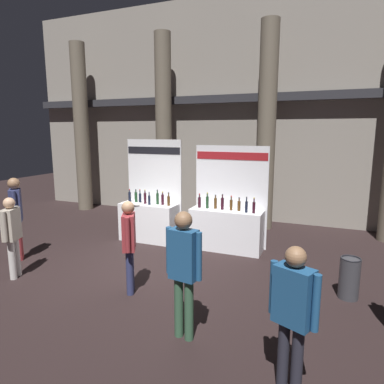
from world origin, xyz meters
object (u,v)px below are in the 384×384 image
(trash_bin, at_px, (349,278))
(visitor_0, at_px, (184,265))
(exhibitor_booth_1, at_px, (227,224))
(visitor_5, at_px, (12,231))
(visitor_2, at_px, (129,240))
(exhibitor_booth_0, at_px, (150,216))
(visitor_1, at_px, (16,212))
(visitor_3, at_px, (293,308))

(trash_bin, xyz_separation_m, visitor_0, (-2.14, -2.09, 0.70))
(exhibitor_booth_1, relative_size, visitor_0, 1.38)
(exhibitor_booth_1, relative_size, trash_bin, 3.43)
(visitor_5, bearing_deg, visitor_0, 60.61)
(visitor_0, bearing_deg, visitor_2, 157.11)
(exhibitor_booth_0, bearing_deg, visitor_1, -130.92)
(exhibitor_booth_0, relative_size, visitor_5, 1.64)
(exhibitor_booth_1, height_order, visitor_5, exhibitor_booth_1)
(exhibitor_booth_0, height_order, visitor_2, exhibitor_booth_0)
(visitor_0, bearing_deg, visitor_3, -8.72)
(exhibitor_booth_0, height_order, visitor_1, exhibitor_booth_0)
(visitor_5, bearing_deg, trash_bin, 83.38)
(visitor_2, height_order, visitor_3, visitor_3)
(visitor_1, xyz_separation_m, visitor_3, (5.98, -1.75, -0.10))
(exhibitor_booth_0, distance_m, visitor_3, 5.69)
(trash_bin, xyz_separation_m, visitor_2, (-3.55, -1.22, 0.61))
(trash_bin, distance_m, visitor_2, 3.80)
(trash_bin, bearing_deg, exhibitor_booth_1, 148.95)
(visitor_1, bearing_deg, visitor_5, 0.93)
(visitor_0, bearing_deg, exhibitor_booth_0, 133.98)
(exhibitor_booth_0, relative_size, visitor_3, 1.57)
(visitor_0, height_order, visitor_5, visitor_0)
(exhibitor_booth_0, xyz_separation_m, visitor_5, (-1.29, -3.03, 0.30))
(visitor_1, height_order, visitor_5, visitor_1)
(exhibitor_booth_1, bearing_deg, visitor_5, -137.11)
(visitor_0, relative_size, visitor_2, 1.09)
(visitor_0, xyz_separation_m, visitor_2, (-1.40, 0.87, -0.10))
(exhibitor_booth_1, distance_m, visitor_5, 4.57)
(visitor_1, height_order, visitor_3, visitor_1)
(exhibitor_booth_0, distance_m, visitor_5, 3.31)
(visitor_0, height_order, visitor_1, visitor_1)
(visitor_2, bearing_deg, trash_bin, 81.32)
(exhibitor_booth_1, bearing_deg, visitor_0, -82.65)
(exhibitor_booth_1, relative_size, visitor_3, 1.49)
(visitor_5, bearing_deg, exhibitor_booth_1, 111.88)
(trash_bin, distance_m, visitor_3, 2.72)
(exhibitor_booth_0, relative_size, visitor_0, 1.45)
(visitor_2, distance_m, visitor_5, 2.43)
(trash_bin, distance_m, visitor_1, 6.75)
(exhibitor_booth_1, height_order, visitor_1, exhibitor_booth_1)
(visitor_5, bearing_deg, exhibitor_booth_0, 136.00)
(exhibitor_booth_1, distance_m, visitor_2, 2.97)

